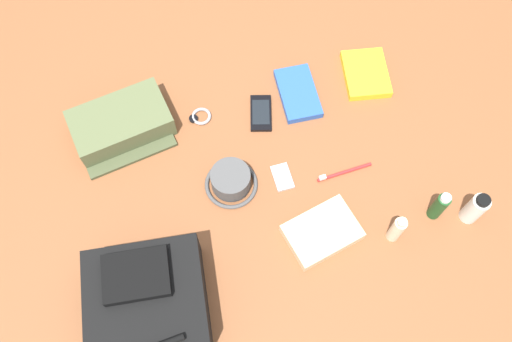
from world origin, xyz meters
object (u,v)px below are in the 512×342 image
at_px(lotion_bottle, 397,229).
at_px(bucket_hat, 231,180).
at_px(shampoo_bottle, 439,206).
at_px(toothbrush, 341,173).
at_px(backpack, 147,300).
at_px(toothpaste_tube, 475,208).
at_px(cell_phone, 261,113).
at_px(folded_towel, 322,232).
at_px(toiletry_pouch, 122,124).
at_px(paperback_novel, 366,74).
at_px(media_player, 282,177).
at_px(travel_guidebook, 298,94).
at_px(wristwatch, 200,117).

bearing_deg(lotion_bottle, bucket_hat, -39.61).
height_order(shampoo_bottle, toothbrush, shampoo_bottle).
xyz_separation_m(backpack, lotion_bottle, (-0.70, 0.05, -0.01)).
xyz_separation_m(toothpaste_tube, cell_phone, (0.44, -0.53, -0.06)).
height_order(backpack, bucket_hat, backpack).
bearing_deg(backpack, folded_towel, -177.37).
relative_size(toiletry_pouch, folded_towel, 1.52).
bearing_deg(backpack, toothbrush, -164.56).
relative_size(lotion_bottle, paperback_novel, 0.60).
relative_size(shampoo_bottle, paperback_novel, 0.62).
relative_size(paperback_novel, media_player, 2.37).
height_order(toothbrush, folded_towel, folded_towel).
height_order(toothpaste_tube, cell_phone, toothpaste_tube).
distance_m(paperback_novel, toothbrush, 0.36).
relative_size(bucket_hat, toothbrush, 0.91).
bearing_deg(travel_guidebook, paperback_novel, 177.81).
distance_m(lotion_bottle, wristwatch, 0.69).
bearing_deg(backpack, media_player, -154.24).
xyz_separation_m(shampoo_bottle, paperback_novel, (-0.02, -0.50, -0.05)).
distance_m(toiletry_pouch, toothbrush, 0.68).
bearing_deg(wristwatch, paperback_novel, 175.77).
bearing_deg(lotion_bottle, toiletry_pouch, -43.68).
bearing_deg(travel_guidebook, folded_towel, 76.01).
xyz_separation_m(shampoo_bottle, travel_guidebook, (0.21, -0.51, -0.05)).
xyz_separation_m(backpack, media_player, (-0.47, -0.23, -0.07)).
distance_m(toothpaste_tube, media_player, 0.55).
xyz_separation_m(toothpaste_tube, shampoo_bottle, (0.09, -0.04, -0.00)).
relative_size(toiletry_pouch, toothpaste_tube, 2.34).
height_order(toothpaste_tube, travel_guidebook, toothpaste_tube).
xyz_separation_m(toothpaste_tube, folded_towel, (0.42, -0.10, -0.04)).
distance_m(backpack, bucket_hat, 0.41).
bearing_deg(toiletry_pouch, bucket_hat, 131.10).
relative_size(shampoo_bottle, media_player, 1.46).
distance_m(lotion_bottle, cell_phone, 0.55).
bearing_deg(toothpaste_tube, bucket_hat, -28.78).
distance_m(bucket_hat, travel_guidebook, 0.37).
bearing_deg(travel_guidebook, backpack, 37.51).
height_order(bucket_hat, cell_phone, bucket_hat).
relative_size(paperback_novel, folded_towel, 1.04).
xyz_separation_m(bucket_hat, wristwatch, (0.01, -0.25, -0.03)).
height_order(shampoo_bottle, lotion_bottle, shampoo_bottle).
relative_size(toothpaste_tube, shampoo_bottle, 1.01).
relative_size(shampoo_bottle, wristwatch, 1.80).
bearing_deg(toiletry_pouch, toothpaste_tube, 144.12).
bearing_deg(shampoo_bottle, cell_phone, -54.30).
bearing_deg(wristwatch, toothbrush, 135.21).
relative_size(media_player, toothbrush, 0.51).
relative_size(backpack, media_player, 3.97).
bearing_deg(toothbrush, media_player, -16.28).
xyz_separation_m(backpack, folded_towel, (-0.51, -0.02, -0.06)).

